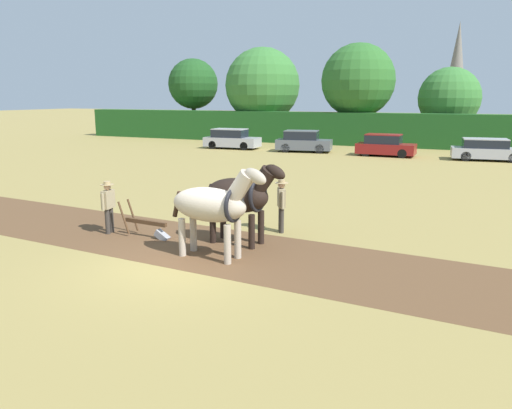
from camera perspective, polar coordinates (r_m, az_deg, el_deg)
The scene contains 17 objects.
ground_plane at distance 12.54m, azimuth -9.06°, elevation -6.83°, with size 240.00×240.00×0.00m, color #998447.
plowed_furrow_strip at distance 15.46m, azimuth -13.89°, elevation -3.35°, with size 21.42×3.79×0.01m, color brown.
hedgerow at distance 42.55m, azimuth 15.35°, elevation 8.20°, with size 60.51×1.60×2.72m, color #1E511E.
tree_far_left at distance 52.11m, azimuth -7.20°, elevation 13.50°, with size 4.98×4.98×7.76m.
tree_left at distance 48.40m, azimuth 0.74°, elevation 13.45°, with size 7.02×7.02×8.57m.
tree_center_left at distance 44.87m, azimuth 11.60°, elevation 13.69°, with size 6.29×6.29×8.51m.
tree_center at distance 45.62m, azimuth 21.21°, elevation 11.27°, with size 5.09×5.09×6.46m.
church_spire at distance 82.82m, azimuth 21.92°, elevation 14.00°, with size 2.29×2.29×14.86m.
draft_horse_lead_left at distance 12.60m, azimuth -4.94°, elevation -0.05°, with size 2.83×1.05×2.48m.
draft_horse_lead_right at distance 13.78m, azimuth -1.85°, elevation 1.02°, with size 2.59×1.13×2.39m.
plow at distance 14.96m, azimuth -12.08°, elevation -2.51°, with size 1.71×0.49×1.13m.
farmer_at_plow at distance 15.60m, azimuth -16.52°, elevation 0.10°, with size 0.40×0.63×1.60m.
farmer_beside_team at distance 15.09m, azimuth 2.92°, elevation 0.29°, with size 0.41×0.57×1.63m.
parked_car_far_left at distance 39.72m, azimuth -2.83°, elevation 7.47°, with size 4.40×2.08×1.56m.
parked_car_left at distance 37.45m, azimuth 5.42°, elevation 7.16°, with size 4.27×2.35×1.59m.
parked_car_center_left at distance 35.79m, azimuth 14.53°, elevation 6.53°, with size 3.94×1.72×1.51m.
parked_car_center at distance 35.49m, azimuth 24.91°, elevation 5.68°, with size 4.62×2.29×1.41m.
Camera 1 is at (6.57, -9.87, 4.07)m, focal length 35.00 mm.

